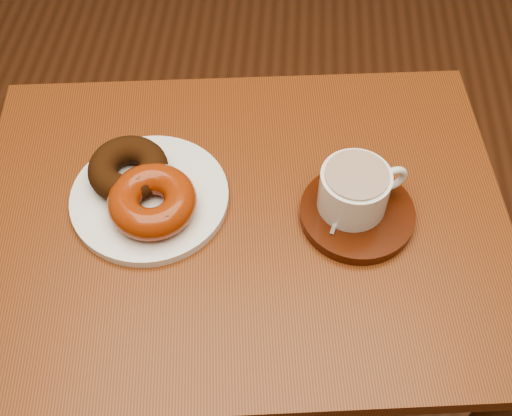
# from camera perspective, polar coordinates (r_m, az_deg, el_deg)

# --- Properties ---
(cafe_table) EXTENTS (0.82, 0.65, 0.71)m
(cafe_table) POSITION_cam_1_polar(r_m,az_deg,el_deg) (1.00, -1.14, -4.40)
(cafe_table) COLOR brown
(cafe_table) RESTS_ON ground
(donut_plate) EXTENTS (0.28, 0.28, 0.01)m
(donut_plate) POSITION_cam_1_polar(r_m,az_deg,el_deg) (0.93, -9.42, 0.93)
(donut_plate) COLOR white
(donut_plate) RESTS_ON cafe_table
(donut_cinnamon) EXTENTS (0.14, 0.14, 0.04)m
(donut_cinnamon) POSITION_cam_1_polar(r_m,az_deg,el_deg) (0.93, -11.29, 3.41)
(donut_cinnamon) COLOR black
(donut_cinnamon) RESTS_ON donut_plate
(donut_caramel) EXTENTS (0.15, 0.15, 0.05)m
(donut_caramel) POSITION_cam_1_polar(r_m,az_deg,el_deg) (0.89, -9.21, 0.60)
(donut_caramel) COLOR #933510
(donut_caramel) RESTS_ON donut_plate
(saucer) EXTENTS (0.18, 0.18, 0.02)m
(saucer) POSITION_cam_1_polar(r_m,az_deg,el_deg) (0.91, 8.95, -0.50)
(saucer) COLOR #3C1508
(saucer) RESTS_ON cafe_table
(coffee_cup) EXTENTS (0.12, 0.10, 0.07)m
(coffee_cup) POSITION_cam_1_polar(r_m,az_deg,el_deg) (0.88, 8.82, 1.66)
(coffee_cup) COLOR white
(coffee_cup) RESTS_ON saucer
(teaspoon) EXTENTS (0.03, 0.09, 0.01)m
(teaspoon) POSITION_cam_1_polar(r_m,az_deg,el_deg) (0.91, 7.86, 1.15)
(teaspoon) COLOR silver
(teaspoon) RESTS_ON saucer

